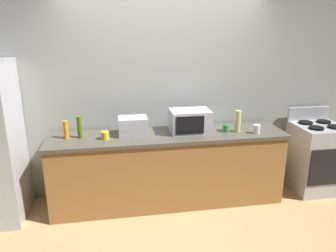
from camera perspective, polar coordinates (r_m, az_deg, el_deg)
ground_plane at (r=3.98m, az=1.02°, el=-15.62°), size 8.00×8.00×0.00m
back_wall at (r=4.22m, az=-0.95°, el=6.18°), size 6.40×0.10×2.70m
counter_run at (r=4.11m, az=0.00°, el=-7.32°), size 2.84×0.64×0.90m
stove_range at (r=4.84m, az=24.15°, el=-4.91°), size 0.60×0.61×1.08m
microwave at (r=4.00m, az=3.81°, el=0.88°), size 0.48×0.35×0.27m
toaster_oven at (r=3.92m, az=-6.09°, el=0.02°), size 0.34×0.26×0.21m
bottle_olive_oil at (r=3.91m, az=-15.03°, el=-0.18°), size 0.06×0.06×0.26m
bottle_dish_soap at (r=3.94m, az=-17.23°, el=-0.61°), size 0.06×0.06×0.21m
bottle_vinegar at (r=4.08m, az=11.96°, el=0.82°), size 0.07×0.07×0.27m
mug_yellow at (r=3.82m, az=-10.82°, el=-1.60°), size 0.09×0.09×0.09m
mug_white at (r=4.09m, az=15.05°, el=-0.52°), size 0.08×0.08×0.11m
mug_green at (r=4.07m, az=9.97°, el=-0.37°), size 0.08×0.08×0.09m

